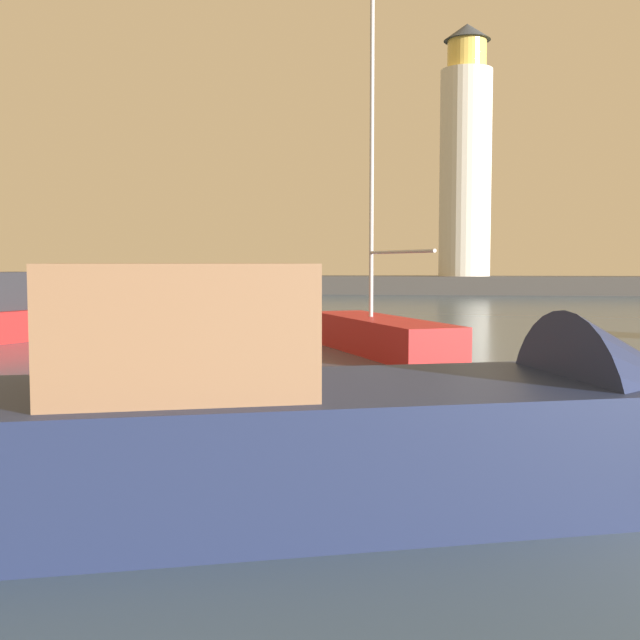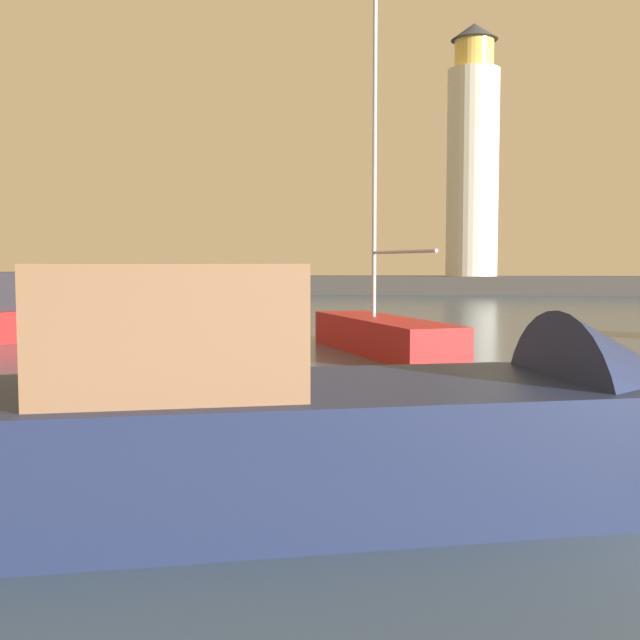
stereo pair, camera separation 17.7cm
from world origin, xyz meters
name	(u,v)px [view 1 (the left image)]	position (x,y,z in m)	size (l,w,h in m)	color
ground_plane	(398,324)	(0.00, 31.14, 0.00)	(220.00, 220.00, 0.00)	#384C60
breakwater	(409,285)	(0.00, 62.27, 0.71)	(63.39, 4.99, 1.42)	#423F3D
lighthouse	(466,158)	(4.34, 62.27, 10.65)	(4.02, 4.02, 19.49)	silver
motorboat_1	(411,423)	(0.79, 7.33, 0.82)	(9.40, 5.41, 3.08)	#1E284C
motorboat_2	(52,316)	(-11.74, 24.87, 0.66)	(4.87, 7.93, 2.78)	#B21E1E
sailboat_moored	(381,333)	(-0.19, 20.75, 0.56)	(4.59, 7.09, 11.01)	#B21E1E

